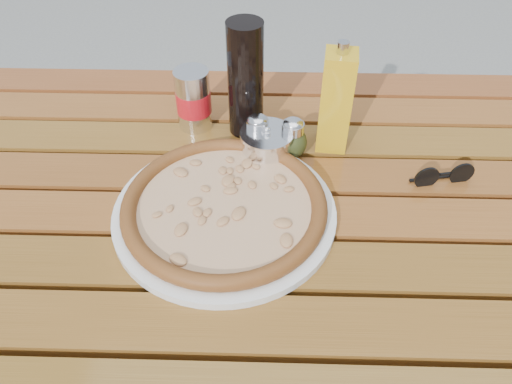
{
  "coord_description": "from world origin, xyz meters",
  "views": [
    {
      "loc": [
        0.02,
        -0.56,
        1.34
      ],
      "look_at": [
        0.0,
        0.02,
        0.78
      ],
      "focal_mm": 35.0,
      "sensor_mm": 36.0,
      "label": 1
    }
  ],
  "objects_px": {
    "olive_oil_cruet": "(336,101)",
    "parmesan_tin": "(267,145)",
    "oregano_shaker": "(292,139)",
    "pepper_shaker": "(258,135)",
    "pizza": "(224,206)",
    "table": "(256,244)",
    "dark_bottle": "(246,80)",
    "sunglasses": "(443,176)",
    "plate": "(225,212)",
    "soda_can": "(194,100)"
  },
  "relations": [
    {
      "from": "olive_oil_cruet",
      "to": "oregano_shaker",
      "type": "bearing_deg",
      "value": -155.26
    },
    {
      "from": "pepper_shaker",
      "to": "dark_bottle",
      "type": "bearing_deg",
      "value": 108.66
    },
    {
      "from": "dark_bottle",
      "to": "parmesan_tin",
      "type": "xyz_separation_m",
      "value": [
        0.04,
        -0.09,
        -0.08
      ]
    },
    {
      "from": "pepper_shaker",
      "to": "sunglasses",
      "type": "bearing_deg",
      "value": -13.21
    },
    {
      "from": "pepper_shaker",
      "to": "parmesan_tin",
      "type": "height_order",
      "value": "pepper_shaker"
    },
    {
      "from": "table",
      "to": "parmesan_tin",
      "type": "bearing_deg",
      "value": 83.7
    },
    {
      "from": "pepper_shaker",
      "to": "parmesan_tin",
      "type": "distance_m",
      "value": 0.03
    },
    {
      "from": "olive_oil_cruet",
      "to": "parmesan_tin",
      "type": "xyz_separation_m",
      "value": [
        -0.12,
        -0.04,
        -0.07
      ]
    },
    {
      "from": "oregano_shaker",
      "to": "parmesan_tin",
      "type": "bearing_deg",
      "value": -168.01
    },
    {
      "from": "oregano_shaker",
      "to": "plate",
      "type": "bearing_deg",
      "value": -125.46
    },
    {
      "from": "sunglasses",
      "to": "parmesan_tin",
      "type": "bearing_deg",
      "value": 158.28
    },
    {
      "from": "pizza",
      "to": "dark_bottle",
      "type": "bearing_deg",
      "value": 83.95
    },
    {
      "from": "pepper_shaker",
      "to": "soda_can",
      "type": "distance_m",
      "value": 0.15
    },
    {
      "from": "pizza",
      "to": "pepper_shaker",
      "type": "relative_size",
      "value": 4.2
    },
    {
      "from": "oregano_shaker",
      "to": "parmesan_tin",
      "type": "xyz_separation_m",
      "value": [
        -0.05,
        -0.01,
        -0.01
      ]
    },
    {
      "from": "pizza",
      "to": "pepper_shaker",
      "type": "xyz_separation_m",
      "value": [
        0.05,
        0.17,
        0.02
      ]
    },
    {
      "from": "oregano_shaker",
      "to": "sunglasses",
      "type": "bearing_deg",
      "value": -14.44
    },
    {
      "from": "table",
      "to": "pizza",
      "type": "distance_m",
      "value": 0.11
    },
    {
      "from": "dark_bottle",
      "to": "sunglasses",
      "type": "relative_size",
      "value": 2.0
    },
    {
      "from": "plate",
      "to": "oregano_shaker",
      "type": "distance_m",
      "value": 0.2
    },
    {
      "from": "oregano_shaker",
      "to": "pepper_shaker",
      "type": "bearing_deg",
      "value": 171.97
    },
    {
      "from": "pizza",
      "to": "parmesan_tin",
      "type": "xyz_separation_m",
      "value": [
        0.07,
        0.15,
        0.01
      ]
    },
    {
      "from": "oregano_shaker",
      "to": "olive_oil_cruet",
      "type": "distance_m",
      "value": 0.1
    },
    {
      "from": "table",
      "to": "sunglasses",
      "type": "height_order",
      "value": "sunglasses"
    },
    {
      "from": "parmesan_tin",
      "to": "olive_oil_cruet",
      "type": "bearing_deg",
      "value": 20.13
    },
    {
      "from": "soda_can",
      "to": "parmesan_tin",
      "type": "bearing_deg",
      "value": -35.22
    },
    {
      "from": "table",
      "to": "soda_can",
      "type": "bearing_deg",
      "value": 117.48
    },
    {
      "from": "pepper_shaker",
      "to": "olive_oil_cruet",
      "type": "bearing_deg",
      "value": 10.59
    },
    {
      "from": "plate",
      "to": "parmesan_tin",
      "type": "bearing_deg",
      "value": 65.94
    },
    {
      "from": "pizza",
      "to": "pepper_shaker",
      "type": "height_order",
      "value": "pepper_shaker"
    },
    {
      "from": "soda_can",
      "to": "pepper_shaker",
      "type": "bearing_deg",
      "value": -33.07
    },
    {
      "from": "table",
      "to": "soda_can",
      "type": "relative_size",
      "value": 11.67
    },
    {
      "from": "plate",
      "to": "dark_bottle",
      "type": "relative_size",
      "value": 1.64
    },
    {
      "from": "plate",
      "to": "oregano_shaker",
      "type": "xyz_separation_m",
      "value": [
        0.11,
        0.16,
        0.03
      ]
    },
    {
      "from": "table",
      "to": "pizza",
      "type": "relative_size",
      "value": 4.06
    },
    {
      "from": "plate",
      "to": "olive_oil_cruet",
      "type": "bearing_deg",
      "value": 45.69
    },
    {
      "from": "pizza",
      "to": "olive_oil_cruet",
      "type": "relative_size",
      "value": 1.64
    },
    {
      "from": "oregano_shaker",
      "to": "soda_can",
      "type": "distance_m",
      "value": 0.21
    },
    {
      "from": "oregano_shaker",
      "to": "dark_bottle",
      "type": "relative_size",
      "value": 0.37
    },
    {
      "from": "olive_oil_cruet",
      "to": "sunglasses",
      "type": "distance_m",
      "value": 0.23
    },
    {
      "from": "pizza",
      "to": "oregano_shaker",
      "type": "distance_m",
      "value": 0.19
    },
    {
      "from": "plate",
      "to": "sunglasses",
      "type": "height_order",
      "value": "sunglasses"
    },
    {
      "from": "plate",
      "to": "olive_oil_cruet",
      "type": "height_order",
      "value": "olive_oil_cruet"
    },
    {
      "from": "plate",
      "to": "parmesan_tin",
      "type": "height_order",
      "value": "parmesan_tin"
    },
    {
      "from": "pizza",
      "to": "parmesan_tin",
      "type": "relative_size",
      "value": 2.71
    },
    {
      "from": "plate",
      "to": "pizza",
      "type": "height_order",
      "value": "pizza"
    },
    {
      "from": "soda_can",
      "to": "sunglasses",
      "type": "xyz_separation_m",
      "value": [
        0.45,
        -0.16,
        -0.04
      ]
    },
    {
      "from": "plate",
      "to": "dark_bottle",
      "type": "distance_m",
      "value": 0.26
    },
    {
      "from": "pepper_shaker",
      "to": "olive_oil_cruet",
      "type": "height_order",
      "value": "olive_oil_cruet"
    },
    {
      "from": "table",
      "to": "dark_bottle",
      "type": "bearing_deg",
      "value": 96.15
    }
  ]
}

